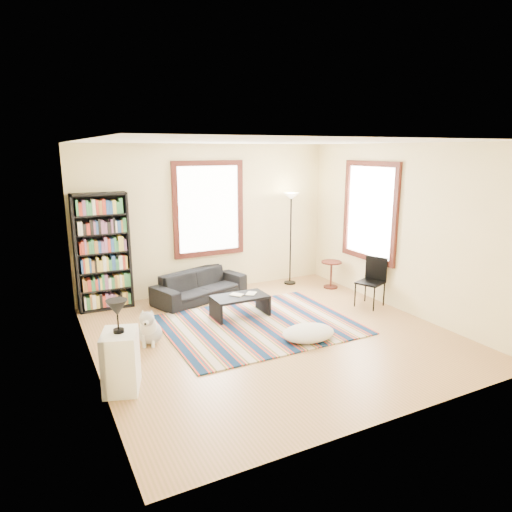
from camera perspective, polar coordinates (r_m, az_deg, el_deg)
name	(u,v)px	position (r m, az deg, el deg)	size (l,w,h in m)	color
floor	(271,337)	(6.94, 1.91, -10.13)	(5.00, 5.00, 0.10)	#B07B50
ceiling	(273,138)	(6.38, 2.11, 14.55)	(5.00, 5.00, 0.10)	white
wall_back	(207,219)	(8.79, -6.11, 4.63)	(5.00, 0.10, 2.80)	#F9E7A8
wall_front	(403,291)	(4.52, 17.91, -4.18)	(5.00, 0.10, 2.80)	#F9E7A8
wall_left	(83,262)	(5.75, -20.83, -0.75)	(0.10, 5.00, 2.80)	#F9E7A8
wall_right	(405,229)	(8.04, 18.14, 3.25)	(0.10, 5.00, 2.80)	#F9E7A8
window_back	(209,209)	(8.69, -5.95, 5.87)	(1.20, 0.06, 1.60)	white
window_right	(370,212)	(8.53, 14.06, 5.41)	(0.06, 1.20, 1.60)	white
rug	(259,324)	(7.26, 0.38, -8.55)	(2.87, 2.29, 0.02)	#0D2545
sofa	(200,285)	(8.46, -7.03, -3.67)	(0.69, 1.77, 0.52)	black
bookshelf	(103,252)	(8.15, -18.64, 0.47)	(0.90, 0.30, 2.00)	black
coffee_table	(240,306)	(7.55, -2.02, -6.29)	(0.90, 0.50, 0.36)	black
book_a	(234,296)	(7.45, -2.73, -5.03)	(0.20, 0.15, 0.02)	beige
book_b	(247,293)	(7.60, -1.16, -4.68)	(0.15, 0.20, 0.02)	beige
floor_cushion	(308,333)	(6.75, 6.58, -9.52)	(0.80, 0.60, 0.20)	beige
floor_lamp	(291,239)	(9.22, 4.34, 2.11)	(0.30, 0.30, 1.86)	black
side_table	(331,275)	(9.18, 9.36, -2.31)	(0.40, 0.40, 0.54)	#4A1812
folding_chair	(370,283)	(8.21, 14.09, -3.25)	(0.42, 0.40, 0.86)	black
white_cabinet	(121,361)	(5.54, -16.54, -12.49)	(0.38, 0.50, 0.70)	white
table_lamp	(118,316)	(5.33, -16.92, -7.24)	(0.24, 0.24, 0.38)	black
dog	(150,326)	(6.70, -13.15, -8.47)	(0.38, 0.53, 0.53)	silver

